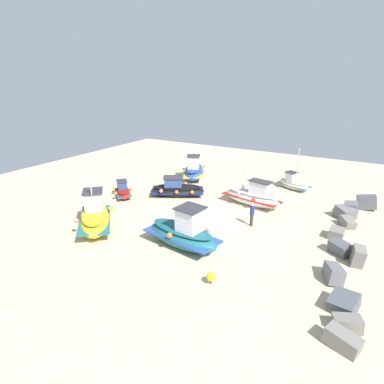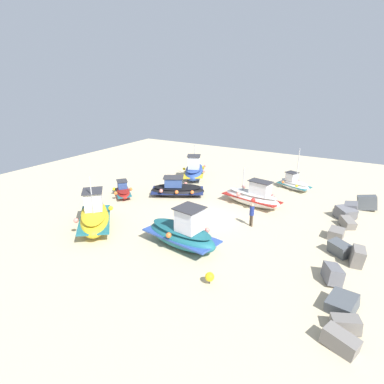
% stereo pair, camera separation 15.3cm
% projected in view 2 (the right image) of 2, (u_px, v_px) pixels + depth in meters
% --- Properties ---
extents(ground_plane, '(50.57, 50.57, 0.00)m').
position_uv_depth(ground_plane, '(207.00, 219.00, 23.31)').
color(ground_plane, beige).
extents(fishing_boat_0, '(2.81, 5.30, 2.79)m').
position_uv_depth(fishing_boat_0, '(182.00, 233.00, 19.21)').
color(fishing_boat_0, '#1E6670').
rests_on(fishing_boat_0, ground_plane).
extents(fishing_boat_1, '(3.99, 5.14, 1.81)m').
position_uv_depth(fishing_boat_1, '(177.00, 189.00, 27.95)').
color(fishing_boat_1, black).
rests_on(fishing_boat_1, ground_plane).
extents(fishing_boat_2, '(2.70, 5.27, 3.12)m').
position_uv_depth(fishing_boat_2, '(253.00, 197.00, 25.68)').
color(fishing_boat_2, white).
rests_on(fishing_boat_2, ground_plane).
extents(fishing_boat_3, '(5.05, 4.98, 3.94)m').
position_uv_depth(fishing_boat_3, '(95.00, 216.00, 21.63)').
color(fishing_boat_3, gold).
rests_on(fishing_boat_3, ground_plane).
extents(fishing_boat_4, '(5.10, 3.84, 3.59)m').
position_uv_depth(fishing_boat_4, '(194.00, 171.00, 32.80)').
color(fishing_boat_4, '#2D4C9E').
rests_on(fishing_boat_4, ground_plane).
extents(fishing_boat_5, '(2.41, 3.49, 4.00)m').
position_uv_depth(fishing_boat_5, '(294.00, 184.00, 29.62)').
color(fishing_boat_5, white).
rests_on(fishing_boat_5, ground_plane).
extents(fishing_boat_6, '(2.86, 3.05, 1.44)m').
position_uv_depth(fishing_boat_6, '(123.00, 191.00, 27.79)').
color(fishing_boat_6, maroon).
rests_on(fishing_boat_6, ground_plane).
extents(person_walking, '(0.32, 0.32, 1.71)m').
position_uv_depth(person_walking, '(252.00, 213.00, 21.88)').
color(person_walking, brown).
rests_on(person_walking, ground_plane).
extents(breakwater_rocks, '(17.56, 2.99, 1.43)m').
position_uv_depth(breakwater_rocks, '(349.00, 238.00, 19.64)').
color(breakwater_rocks, '#4C5156').
rests_on(breakwater_rocks, ground_plane).
extents(mooring_buoy_0, '(0.48, 0.48, 0.65)m').
position_uv_depth(mooring_buoy_0, '(210.00, 277.00, 15.74)').
color(mooring_buoy_0, '#3F3F42').
rests_on(mooring_buoy_0, ground_plane).
extents(mooring_buoy_1, '(0.39, 0.39, 0.55)m').
position_uv_depth(mooring_buoy_1, '(188.00, 206.00, 24.87)').
color(mooring_buoy_1, '#3F3F42').
rests_on(mooring_buoy_1, ground_plane).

